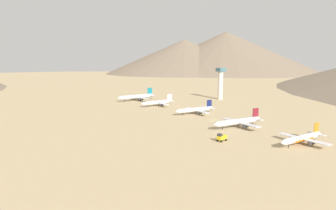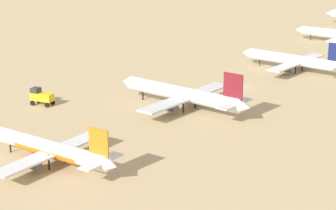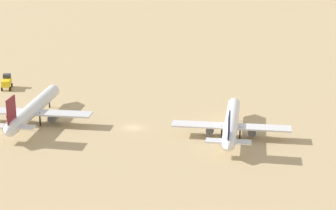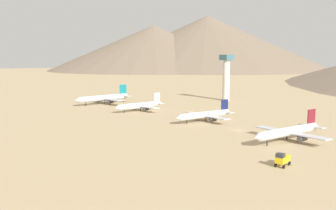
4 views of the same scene
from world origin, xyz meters
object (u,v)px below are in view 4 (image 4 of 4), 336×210
parked_jet_0 (104,98)px  service_truck (282,159)px  control_tower (226,75)px  parked_jet_1 (140,105)px  parked_jet_3 (289,132)px  parked_jet_2 (206,115)px

parked_jet_0 → service_truck: parked_jet_0 is taller
parked_jet_0 → control_tower: (-75.30, 32.18, 13.34)m
control_tower → parked_jet_1: bearing=5.4°
service_truck → control_tower: bearing=-130.2°
parked_jet_0 → parked_jet_3: bearing=91.5°
parked_jet_2 → parked_jet_3: bearing=85.6°
service_truck → parked_jet_2: bearing=-115.9°
parked_jet_3 → control_tower: (-71.89, -100.56, 13.77)m
parked_jet_1 → parked_jet_3: parked_jet_3 is taller
parked_jet_0 → service_truck: bearing=80.8°
parked_jet_3 → service_truck: parked_jet_3 is taller
parked_jet_3 → parked_jet_0: bearing=-88.5°
parked_jet_1 → service_truck: 113.69m
parked_jet_0 → parked_jet_1: (-1.50, 39.18, -0.80)m
parked_jet_1 → control_tower: (-73.80, -7.00, 14.14)m
parked_jet_3 → service_truck: (27.67, 17.16, -1.38)m
parked_jet_2 → control_tower: size_ratio=1.06×
parked_jet_1 → control_tower: bearing=-174.6°
parked_jet_0 → control_tower: bearing=156.9°
parked_jet_2 → service_truck: (31.28, 64.28, -1.11)m
parked_jet_1 → service_truck: size_ratio=5.75×
parked_jet_1 → control_tower: size_ratio=1.04×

